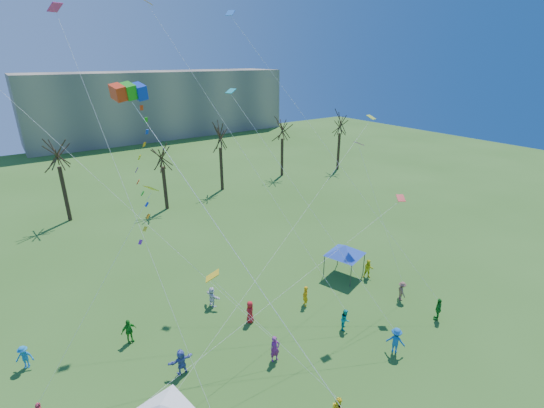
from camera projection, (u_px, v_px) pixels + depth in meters
distant_building at (162, 104)px, 91.23m from camera, size 60.00×14.00×15.00m
bare_tree_row at (143, 155)px, 46.17m from camera, size 69.33×8.41×10.24m
big_box_kite at (148, 178)px, 17.79m from camera, size 3.22×7.21×19.53m
canopy_tent_blue at (345, 250)px, 32.62m from camera, size 3.76×3.76×2.95m
festival_crowd at (254, 346)px, 24.05m from camera, size 26.35×14.79×1.84m
small_kites_aloft at (220, 134)px, 23.39m from camera, size 29.74×17.72×31.99m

